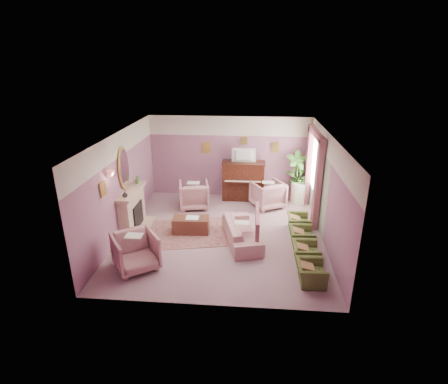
# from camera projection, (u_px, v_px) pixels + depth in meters

# --- Properties ---
(floor) EXTENTS (5.50, 6.00, 0.01)m
(floor) POSITION_uv_depth(u_px,v_px,m) (222.00, 234.00, 9.77)
(floor) COLOR gray
(floor) RESTS_ON ground
(ceiling) EXTENTS (5.50, 6.00, 0.01)m
(ceiling) POSITION_uv_depth(u_px,v_px,m) (222.00, 135.00, 8.76)
(ceiling) COLOR white
(ceiling) RESTS_ON wall_back
(wall_back) EXTENTS (5.50, 0.02, 2.80)m
(wall_back) POSITION_uv_depth(u_px,v_px,m) (229.00, 157.00, 12.05)
(wall_back) COLOR slate
(wall_back) RESTS_ON floor
(wall_front) EXTENTS (5.50, 0.02, 2.80)m
(wall_front) POSITION_uv_depth(u_px,v_px,m) (207.00, 244.00, 6.48)
(wall_front) COLOR slate
(wall_front) RESTS_ON floor
(wall_left) EXTENTS (0.02, 6.00, 2.80)m
(wall_left) POSITION_uv_depth(u_px,v_px,m) (121.00, 184.00, 9.48)
(wall_left) COLOR slate
(wall_left) RESTS_ON floor
(wall_right) EXTENTS (0.02, 6.00, 2.80)m
(wall_right) POSITION_uv_depth(u_px,v_px,m) (327.00, 190.00, 9.05)
(wall_right) COLOR slate
(wall_right) RESTS_ON floor
(picture_rail_band) EXTENTS (5.50, 0.01, 0.65)m
(picture_rail_band) POSITION_uv_depth(u_px,v_px,m) (230.00, 126.00, 11.65)
(picture_rail_band) COLOR beige
(picture_rail_band) RESTS_ON wall_back
(stripe_panel) EXTENTS (0.01, 3.00, 2.15)m
(stripe_panel) POSITION_uv_depth(u_px,v_px,m) (317.00, 185.00, 10.38)
(stripe_panel) COLOR gray
(stripe_panel) RESTS_ON wall_right
(fireplace_surround) EXTENTS (0.30, 1.40, 1.10)m
(fireplace_surround) POSITION_uv_depth(u_px,v_px,m) (132.00, 210.00, 9.96)
(fireplace_surround) COLOR #CAA98C
(fireplace_surround) RESTS_ON floor
(fireplace_inset) EXTENTS (0.18, 0.72, 0.68)m
(fireplace_inset) POSITION_uv_depth(u_px,v_px,m) (136.00, 215.00, 10.01)
(fireplace_inset) COLOR black
(fireplace_inset) RESTS_ON floor
(fire_ember) EXTENTS (0.06, 0.54, 0.10)m
(fire_ember) POSITION_uv_depth(u_px,v_px,m) (138.00, 221.00, 10.07)
(fire_ember) COLOR #FA5F24
(fire_ember) RESTS_ON floor
(mantel_shelf) EXTENTS (0.40, 1.55, 0.07)m
(mantel_shelf) POSITION_uv_depth(u_px,v_px,m) (131.00, 192.00, 9.75)
(mantel_shelf) COLOR #CAA98C
(mantel_shelf) RESTS_ON fireplace_surround
(hearth) EXTENTS (0.55, 1.50, 0.02)m
(hearth) POSITION_uv_depth(u_px,v_px,m) (141.00, 227.00, 10.14)
(hearth) COLOR #CAA98C
(hearth) RESTS_ON floor
(mirror_frame) EXTENTS (0.04, 0.72, 1.20)m
(mirror_frame) POSITION_uv_depth(u_px,v_px,m) (124.00, 168.00, 9.51)
(mirror_frame) COLOR #DBC154
(mirror_frame) RESTS_ON wall_left
(mirror_glass) EXTENTS (0.01, 0.60, 1.06)m
(mirror_glass) POSITION_uv_depth(u_px,v_px,m) (125.00, 168.00, 9.51)
(mirror_glass) COLOR white
(mirror_glass) RESTS_ON wall_left
(sconce_shade) EXTENTS (0.20, 0.20, 0.16)m
(sconce_shade) POSITION_uv_depth(u_px,v_px,m) (111.00, 174.00, 8.47)
(sconce_shade) COLOR #D86E58
(sconce_shade) RESTS_ON wall_left
(piano) EXTENTS (1.40, 0.60, 1.30)m
(piano) POSITION_uv_depth(u_px,v_px,m) (243.00, 181.00, 11.99)
(piano) COLOR #35150D
(piano) RESTS_ON floor
(piano_keyshelf) EXTENTS (1.30, 0.12, 0.06)m
(piano_keyshelf) POSITION_uv_depth(u_px,v_px,m) (243.00, 183.00, 11.63)
(piano_keyshelf) COLOR #35150D
(piano_keyshelf) RESTS_ON piano
(piano_keys) EXTENTS (1.20, 0.08, 0.02)m
(piano_keys) POSITION_uv_depth(u_px,v_px,m) (243.00, 181.00, 11.62)
(piano_keys) COLOR white
(piano_keys) RESTS_ON piano
(piano_top) EXTENTS (1.45, 0.65, 0.04)m
(piano_top) POSITION_uv_depth(u_px,v_px,m) (244.00, 163.00, 11.75)
(piano_top) COLOR #35150D
(piano_top) RESTS_ON piano
(television) EXTENTS (0.80, 0.12, 0.48)m
(television) POSITION_uv_depth(u_px,v_px,m) (244.00, 155.00, 11.59)
(television) COLOR black
(television) RESTS_ON piano
(print_back_left) EXTENTS (0.30, 0.03, 0.38)m
(print_back_left) POSITION_uv_depth(u_px,v_px,m) (206.00, 148.00, 11.96)
(print_back_left) COLOR #DBC154
(print_back_left) RESTS_ON wall_back
(print_back_right) EXTENTS (0.26, 0.03, 0.34)m
(print_back_right) POSITION_uv_depth(u_px,v_px,m) (275.00, 148.00, 11.75)
(print_back_right) COLOR #DBC154
(print_back_right) RESTS_ON wall_back
(print_back_mid) EXTENTS (0.22, 0.03, 0.26)m
(print_back_mid) POSITION_uv_depth(u_px,v_px,m) (244.00, 141.00, 11.76)
(print_back_mid) COLOR #DBC154
(print_back_mid) RESTS_ON wall_back
(print_left_wall) EXTENTS (0.03, 0.28, 0.36)m
(print_left_wall) POSITION_uv_depth(u_px,v_px,m) (103.00, 189.00, 8.24)
(print_left_wall) COLOR #DBC154
(print_left_wall) RESTS_ON wall_left
(window_blind) EXTENTS (0.03, 1.40, 1.80)m
(window_blind) POSITION_uv_depth(u_px,v_px,m) (317.00, 162.00, 10.38)
(window_blind) COLOR beige
(window_blind) RESTS_ON wall_right
(curtain_left) EXTENTS (0.16, 0.34, 2.60)m
(curtain_left) POSITION_uv_depth(u_px,v_px,m) (318.00, 186.00, 9.68)
(curtain_left) COLOR #9B4F5E
(curtain_left) RESTS_ON floor
(curtain_right) EXTENTS (0.16, 0.34, 2.60)m
(curtain_right) POSITION_uv_depth(u_px,v_px,m) (308.00, 166.00, 11.39)
(curtain_right) COLOR #9B4F5E
(curtain_right) RESTS_ON floor
(pelmet) EXTENTS (0.16, 2.20, 0.16)m
(pelmet) POSITION_uv_depth(u_px,v_px,m) (317.00, 134.00, 10.08)
(pelmet) COLOR #9B4F5E
(pelmet) RESTS_ON wall_right
(mantel_plant) EXTENTS (0.16, 0.16, 0.28)m
(mantel_plant) POSITION_uv_depth(u_px,v_px,m) (137.00, 179.00, 10.20)
(mantel_plant) COLOR #458231
(mantel_plant) RESTS_ON mantel_shelf
(mantel_vase) EXTENTS (0.16, 0.16, 0.16)m
(mantel_vase) POSITION_uv_depth(u_px,v_px,m) (125.00, 194.00, 9.25)
(mantel_vase) COLOR beige
(mantel_vase) RESTS_ON mantel_shelf
(area_rug) EXTENTS (2.81, 2.27, 0.01)m
(area_rug) POSITION_uv_depth(u_px,v_px,m) (194.00, 232.00, 9.87)
(area_rug) COLOR #8C5652
(area_rug) RESTS_ON floor
(coffee_table) EXTENTS (1.03, 0.55, 0.45)m
(coffee_table) POSITION_uv_depth(u_px,v_px,m) (191.00, 225.00, 9.81)
(coffee_table) COLOR #592F20
(coffee_table) RESTS_ON floor
(table_paper) EXTENTS (0.35, 0.28, 0.01)m
(table_paper) POSITION_uv_depth(u_px,v_px,m) (192.00, 218.00, 9.72)
(table_paper) COLOR white
(table_paper) RESTS_ON coffee_table
(sofa) EXTENTS (0.65, 1.94, 0.78)m
(sofa) POSITION_uv_depth(u_px,v_px,m) (242.00, 228.00, 9.26)
(sofa) COLOR tan
(sofa) RESTS_ON floor
(sofa_throw) EXTENTS (0.10, 1.47, 0.54)m
(sofa_throw) POSITION_uv_depth(u_px,v_px,m) (257.00, 222.00, 9.15)
(sofa_throw) COLOR #9B4F5E
(sofa_throw) RESTS_ON sofa
(floral_armchair_left) EXTENTS (0.92, 0.92, 0.96)m
(floral_armchair_left) POSITION_uv_depth(u_px,v_px,m) (194.00, 194.00, 11.35)
(floral_armchair_left) COLOR tan
(floral_armchair_left) RESTS_ON floor
(floral_armchair_right) EXTENTS (0.92, 0.92, 0.96)m
(floral_armchair_right) POSITION_uv_depth(u_px,v_px,m) (268.00, 193.00, 11.39)
(floral_armchair_right) COLOR tan
(floral_armchair_right) RESTS_ON floor
(floral_armchair_front) EXTENTS (0.92, 0.92, 0.96)m
(floral_armchair_front) POSITION_uv_depth(u_px,v_px,m) (136.00, 250.00, 8.04)
(floral_armchair_front) COLOR tan
(floral_armchair_front) RESTS_ON floor
(olive_chair_a) EXTENTS (0.50, 0.72, 0.62)m
(olive_chair_a) POSITION_uv_depth(u_px,v_px,m) (311.00, 270.00, 7.59)
(olive_chair_a) COLOR #4C5B27
(olive_chair_a) RESTS_ON floor
(olive_chair_b) EXTENTS (0.50, 0.72, 0.62)m
(olive_chair_b) POSITION_uv_depth(u_px,v_px,m) (306.00, 250.00, 8.35)
(olive_chair_b) COLOR #4C5B27
(olive_chair_b) RESTS_ON floor
(olive_chair_c) EXTENTS (0.50, 0.72, 0.62)m
(olive_chair_c) POSITION_uv_depth(u_px,v_px,m) (302.00, 234.00, 9.11)
(olive_chair_c) COLOR #4C5B27
(olive_chair_c) RESTS_ON floor
(olive_chair_d) EXTENTS (0.50, 0.72, 0.62)m
(olive_chair_d) POSITION_uv_depth(u_px,v_px,m) (298.00, 220.00, 9.88)
(olive_chair_d) COLOR #4C5B27
(olive_chair_d) RESTS_ON floor
(side_table) EXTENTS (0.52, 0.52, 0.70)m
(side_table) POSITION_uv_depth(u_px,v_px,m) (299.00, 193.00, 11.78)
(side_table) COLOR white
(side_table) RESTS_ON floor
(side_plant_big) EXTENTS (0.30, 0.30, 0.34)m
(side_plant_big) POSITION_uv_depth(u_px,v_px,m) (300.00, 178.00, 11.59)
(side_plant_big) COLOR #458231
(side_plant_big) RESTS_ON side_table
(side_plant_small) EXTENTS (0.16, 0.16, 0.28)m
(side_plant_small) POSITION_uv_depth(u_px,v_px,m) (304.00, 180.00, 11.50)
(side_plant_small) COLOR #458231
(side_plant_small) RESTS_ON side_table
(palm_pot) EXTENTS (0.34, 0.34, 0.34)m
(palm_pot) POSITION_uv_depth(u_px,v_px,m) (295.00, 196.00, 11.95)
(palm_pot) COLOR brown
(palm_pot) RESTS_ON floor
(palm_plant) EXTENTS (0.76, 0.76, 1.44)m
(palm_plant) POSITION_uv_depth(u_px,v_px,m) (297.00, 172.00, 11.63)
(palm_plant) COLOR #458231
(palm_plant) RESTS_ON palm_pot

